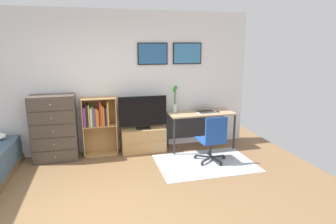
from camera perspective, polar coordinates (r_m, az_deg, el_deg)
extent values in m
plane|color=brown|center=(3.74, -12.39, -20.37)|extent=(7.20, 7.20, 0.00)
cube|color=white|center=(5.61, -14.14, 5.62)|extent=(6.12, 0.06, 2.70)
cube|color=black|center=(5.63, -3.08, 11.55)|extent=(0.59, 0.02, 0.42)
cube|color=#285B93|center=(5.62, -3.06, 11.55)|extent=(0.55, 0.01, 0.38)
cube|color=black|center=(5.81, 3.87, 11.60)|extent=(0.59, 0.02, 0.42)
cube|color=teal|center=(5.80, 3.90, 11.60)|extent=(0.55, 0.01, 0.38)
cube|color=#B2B7BC|center=(5.22, 7.42, -10.01)|extent=(1.70, 1.20, 0.01)
cube|color=#4C4238|center=(5.54, -21.74, -2.97)|extent=(0.77, 0.42, 1.20)
cube|color=#493F35|center=(5.48, -21.58, -8.35)|extent=(0.73, 0.01, 0.22)
sphere|color=#A59E8C|center=(5.47, -21.60, -8.41)|extent=(0.03, 0.03, 0.03)
cube|color=#493F35|center=(5.40, -21.79, -6.01)|extent=(0.73, 0.01, 0.22)
sphere|color=#A59E8C|center=(5.39, -21.81, -6.06)|extent=(0.03, 0.03, 0.03)
cube|color=#493F35|center=(5.33, -22.01, -3.60)|extent=(0.73, 0.01, 0.22)
sphere|color=#A59E8C|center=(5.32, -22.03, -3.64)|extent=(0.03, 0.03, 0.03)
cube|color=#493F35|center=(5.27, -22.23, -1.12)|extent=(0.73, 0.01, 0.22)
sphere|color=#A59E8C|center=(5.26, -22.25, -1.17)|extent=(0.03, 0.03, 0.03)
cube|color=#493F35|center=(5.22, -22.46, 1.40)|extent=(0.73, 0.01, 0.22)
sphere|color=#A59E8C|center=(5.21, -22.48, 1.36)|extent=(0.03, 0.03, 0.03)
cube|color=tan|center=(5.56, -16.58, -2.99)|extent=(0.02, 0.30, 1.10)
cube|color=tan|center=(5.57, -10.33, -2.63)|extent=(0.02, 0.30, 1.10)
cube|color=tan|center=(5.73, -13.16, -8.05)|extent=(0.62, 0.30, 0.02)
cube|color=tan|center=(5.55, -13.47, -2.59)|extent=(0.59, 0.30, 0.02)
cube|color=tan|center=(5.44, -13.76, 2.70)|extent=(0.59, 0.30, 0.02)
cube|color=tan|center=(5.70, -13.49, -2.42)|extent=(0.62, 0.01, 1.10)
cube|color=#8C388C|center=(5.47, -16.33, -0.93)|extent=(0.04, 0.20, 0.36)
cube|color=black|center=(5.46, -15.90, -0.64)|extent=(0.04, 0.20, 0.42)
cube|color=gold|center=(5.48, -15.52, -0.68)|extent=(0.02, 0.23, 0.40)
cube|color=white|center=(5.48, -15.13, -0.96)|extent=(0.03, 0.21, 0.34)
cube|color=#2D8C4C|center=(5.46, -14.81, -0.83)|extent=(0.02, 0.19, 0.37)
cube|color=#8C388C|center=(5.47, -14.47, -0.94)|extent=(0.03, 0.20, 0.34)
cube|color=orange|center=(5.45, -14.06, -1.02)|extent=(0.03, 0.17, 0.33)
cube|color=orange|center=(5.49, -13.70, -1.04)|extent=(0.02, 0.23, 0.31)
cube|color=red|center=(5.46, -13.41, -0.28)|extent=(0.03, 0.21, 0.46)
cube|color=orange|center=(5.48, -13.12, -0.54)|extent=(0.02, 0.24, 0.40)
cube|color=orange|center=(5.46, -12.78, -0.76)|extent=(0.03, 0.20, 0.36)
cube|color=black|center=(5.48, -12.48, -0.82)|extent=(0.02, 0.22, 0.34)
cube|color=#8C388C|center=(5.48, -12.18, -0.74)|extent=(0.02, 0.22, 0.35)
cube|color=gold|center=(5.47, -11.93, -0.26)|extent=(0.02, 0.21, 0.44)
cube|color=tan|center=(5.67, -4.97, -5.52)|extent=(0.85, 0.40, 0.47)
cube|color=tan|center=(5.48, -4.61, -6.19)|extent=(0.85, 0.01, 0.02)
cube|color=black|center=(5.58, -4.99, -3.20)|extent=(0.28, 0.16, 0.02)
cube|color=black|center=(5.57, -4.99, -2.85)|extent=(0.06, 0.04, 0.05)
cube|color=black|center=(5.49, -5.06, 0.17)|extent=(0.93, 0.02, 0.58)
cube|color=black|center=(5.48, -5.03, 0.14)|extent=(0.90, 0.01, 0.55)
cube|color=tan|center=(5.76, 6.59, -0.20)|extent=(1.31, 0.57, 0.03)
cube|color=#2D2D30|center=(5.43, 1.27, -4.99)|extent=(0.03, 0.03, 0.71)
cube|color=#2D2D30|center=(5.88, 13.08, -3.91)|extent=(0.03, 0.03, 0.71)
cube|color=#2D2D30|center=(5.90, -0.06, -3.50)|extent=(0.03, 0.03, 0.71)
cube|color=#2D2D30|center=(6.31, 10.97, -2.62)|extent=(0.03, 0.03, 0.71)
cube|color=#2D2D30|center=(6.09, 5.59, -2.69)|extent=(1.25, 0.02, 0.50)
cylinder|color=#232326|center=(5.44, 11.13, -8.92)|extent=(0.05, 0.05, 0.05)
cube|color=#232326|center=(5.37, 9.81, -8.72)|extent=(0.28, 0.04, 0.02)
cylinder|color=#232326|center=(5.58, 8.09, -8.22)|extent=(0.05, 0.05, 0.05)
cube|color=#232326|center=(5.44, 8.26, -8.36)|extent=(0.11, 0.28, 0.02)
cylinder|color=#232326|center=(5.38, 5.46, -8.99)|extent=(0.05, 0.05, 0.05)
cube|color=#232326|center=(5.34, 6.94, -8.76)|extent=(0.25, 0.18, 0.02)
cylinder|color=#232326|center=(5.10, 6.84, -10.31)|extent=(0.05, 0.05, 0.05)
cube|color=#232326|center=(5.20, 7.66, -9.40)|extent=(0.24, 0.20, 0.02)
cylinder|color=#232326|center=(5.14, 10.56, -10.25)|extent=(0.05, 0.05, 0.05)
cube|color=#232326|center=(5.22, 9.48, -9.37)|extent=(0.12, 0.27, 0.02)
cylinder|color=#232326|center=(5.25, 8.49, -7.25)|extent=(0.04, 0.04, 0.30)
cube|color=#1E479E|center=(5.19, 8.56, -5.54)|extent=(0.45, 0.45, 0.03)
cube|color=#1E479E|center=(4.95, 9.62, -3.61)|extent=(0.40, 0.05, 0.45)
cube|color=#B7B7BC|center=(5.77, 7.56, 0.02)|extent=(0.38, 0.27, 0.01)
cube|color=black|center=(5.77, 7.59, 0.08)|extent=(0.35, 0.25, 0.00)
cube|color=#B7B7BC|center=(5.88, 6.94, 1.47)|extent=(0.38, 0.25, 0.07)
cube|color=#234C5B|center=(5.87, 6.96, 1.47)|extent=(0.36, 0.23, 0.06)
ellipsoid|color=#262628|center=(5.82, 9.89, 0.15)|extent=(0.06, 0.10, 0.03)
cylinder|color=silver|center=(5.72, 1.37, 0.78)|extent=(0.09, 0.09, 0.16)
cylinder|color=#3D8438|center=(5.69, 1.55, 2.68)|extent=(0.01, 0.01, 0.45)
sphere|color=#308B2C|center=(5.65, 1.56, 4.92)|extent=(0.07, 0.07, 0.07)
cylinder|color=#3D8438|center=(5.69, 1.34, 2.56)|extent=(0.01, 0.01, 0.42)
sphere|color=#308B2C|center=(5.66, 1.35, 4.67)|extent=(0.07, 0.07, 0.07)
cylinder|color=#3D8438|center=(5.67, 1.28, 2.36)|extent=(0.01, 0.01, 0.39)
sphere|color=#308B2C|center=(5.63, 1.29, 4.33)|extent=(0.07, 0.07, 0.07)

